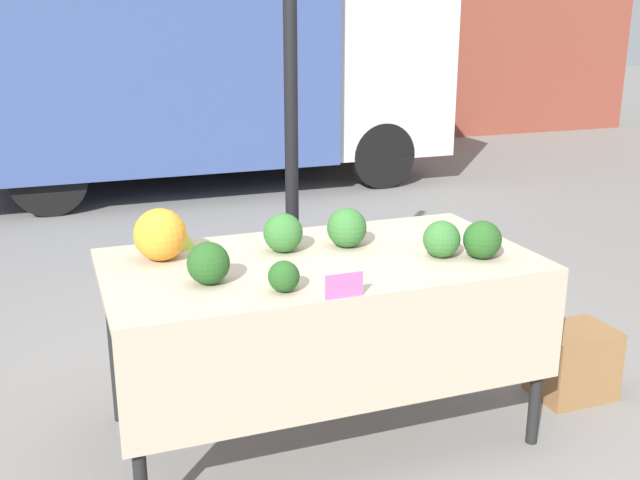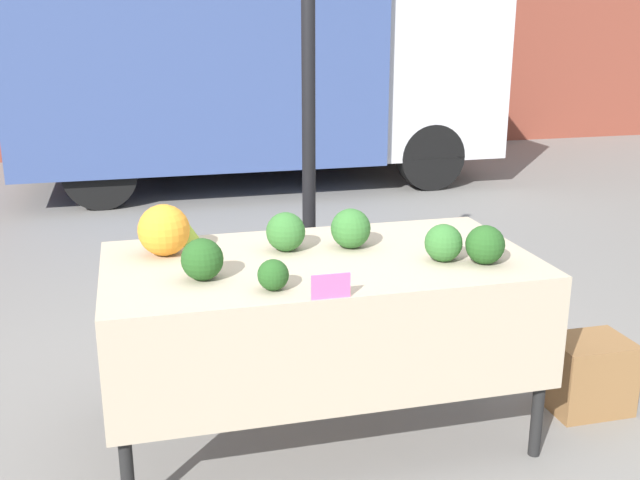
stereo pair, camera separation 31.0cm
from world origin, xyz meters
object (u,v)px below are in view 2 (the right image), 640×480
object	(u,v)px
parked_truck	(239,48)
price_sign	(331,286)
orange_cauliflower	(164,230)
produce_crate	(588,374)

from	to	relation	value
parked_truck	price_sign	bearing A→B (deg)	-95.38
orange_cauliflower	price_sign	bearing A→B (deg)	-50.59
parked_truck	produce_crate	bearing A→B (deg)	-81.77
parked_truck	orange_cauliflower	world-z (taller)	parked_truck
parked_truck	price_sign	size ratio (longest dim) A/B	34.76
parked_truck	produce_crate	xyz separation A→B (m)	(0.80, -5.51, -1.28)
parked_truck	produce_crate	distance (m)	5.71
parked_truck	orange_cauliflower	xyz separation A→B (m)	(-1.10, -5.18, -0.53)
produce_crate	parked_truck	bearing A→B (deg)	98.23
orange_cauliflower	price_sign	xyz separation A→B (m)	(0.55, -0.67, -0.06)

